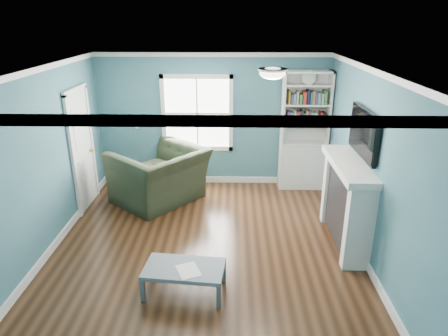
{
  "coord_description": "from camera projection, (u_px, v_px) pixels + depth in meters",
  "views": [
    {
      "loc": [
        0.38,
        -5.14,
        3.24
      ],
      "look_at": [
        0.27,
        0.4,
        1.11
      ],
      "focal_mm": 32.0,
      "sensor_mm": 36.0,
      "label": 1
    }
  ],
  "objects": [
    {
      "name": "trim",
      "position": [
        204.0,
        170.0,
        5.52
      ],
      "size": [
        4.5,
        5.0,
        2.6
      ],
      "color": "white",
      "rests_on": "ground"
    },
    {
      "name": "bookshelf",
      "position": [
        303.0,
        143.0,
        7.75
      ],
      "size": [
        0.9,
        0.35,
        2.31
      ],
      "color": "silver",
      "rests_on": "ground"
    },
    {
      "name": "paper_sheet",
      "position": [
        188.0,
        270.0,
        4.81
      ],
      "size": [
        0.35,
        0.39,
        0.0
      ],
      "primitive_type": "cube",
      "rotation": [
        0.0,
        0.0,
        0.42
      ],
      "color": "white",
      "rests_on": "coffee_table"
    },
    {
      "name": "floor",
      "position": [
        206.0,
        247.0,
        5.96
      ],
      "size": [
        5.0,
        5.0,
        0.0
      ],
      "primitive_type": "plane",
      "color": "black",
      "rests_on": "ground"
    },
    {
      "name": "ceiling_fixture",
      "position": [
        273.0,
        73.0,
        5.13
      ],
      "size": [
        0.38,
        0.38,
        0.15
      ],
      "color": "white",
      "rests_on": "room_walls"
    },
    {
      "name": "tv",
      "position": [
        364.0,
        133.0,
        5.49
      ],
      "size": [
        0.06,
        1.1,
        0.65
      ],
      "primitive_type": "cube",
      "color": "black",
      "rests_on": "fireplace"
    },
    {
      "name": "coffee_table",
      "position": [
        184.0,
        270.0,
        4.9
      ],
      "size": [
        1.03,
        0.63,
        0.35
      ],
      "rotation": [
        0.0,
        0.0,
        -0.1
      ],
      "color": "#464C54",
      "rests_on": "ground"
    },
    {
      "name": "window",
      "position": [
        197.0,
        113.0,
        7.77
      ],
      "size": [
        1.4,
        0.06,
        1.5
      ],
      "color": "white",
      "rests_on": "room_walls"
    },
    {
      "name": "recliner",
      "position": [
        159.0,
        167.0,
        7.24
      ],
      "size": [
        1.73,
        1.79,
        1.32
      ],
      "primitive_type": "imported",
      "rotation": [
        0.0,
        0.0,
        -2.27
      ],
      "color": "black",
      "rests_on": "ground"
    },
    {
      "name": "door",
      "position": [
        82.0,
        149.0,
        6.93
      ],
      "size": [
        0.12,
        0.98,
        2.17
      ],
      "color": "silver",
      "rests_on": "ground"
    },
    {
      "name": "light_switch",
      "position": [
        137.0,
        126.0,
        7.88
      ],
      "size": [
        0.08,
        0.01,
        0.12
      ],
      "primitive_type": "cube",
      "color": "white",
      "rests_on": "room_walls"
    },
    {
      "name": "fireplace",
      "position": [
        346.0,
        204.0,
        5.88
      ],
      "size": [
        0.44,
        1.58,
        1.3
      ],
      "color": "black",
      "rests_on": "ground"
    },
    {
      "name": "room_walls",
      "position": [
        204.0,
        146.0,
        5.4
      ],
      "size": [
        5.0,
        5.0,
        5.0
      ],
      "color": "#356171",
      "rests_on": "ground"
    }
  ]
}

